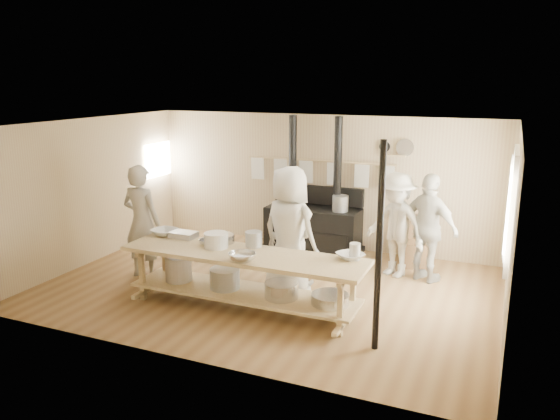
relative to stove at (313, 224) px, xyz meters
The scene contains 24 objects.
ground 2.18m from the stove, 89.82° to the right, with size 7.00×7.00×0.00m, color brown.
room_shell 2.39m from the stove, 89.82° to the right, with size 7.00×7.00×7.00m.
window_right 3.92m from the stove, 23.58° to the right, with size 0.09×1.50×1.65m.
left_opening 3.61m from the stove, behind, with size 0.00×0.90×0.90m.
stove is the anchor object (origin of this frame).
towel_rail 1.08m from the stove, 88.68° to the left, with size 3.00×0.04×0.47m.
back_wall_shelf 2.11m from the stove, 12.13° to the left, with size 0.63×0.14×0.32m.
prep_table 3.02m from the stove, 90.04° to the right, with size 3.60×0.90×0.85m.
support_post 4.11m from the stove, 59.33° to the right, with size 0.08×0.08×2.60m, color black.
cook_far_left 3.30m from the stove, 130.66° to the right, with size 0.70×0.46×1.92m, color beige.
cook_left 1.87m from the stove, 80.91° to the right, with size 0.73×0.57×1.51m, color beige.
cook_center 2.30m from the stove, 79.83° to the right, with size 0.98×0.64×2.01m, color beige.
cook_right 2.46m from the stove, 19.95° to the right, with size 1.06×0.44×1.80m, color beige.
cook_by_window 1.94m from the stove, 24.09° to the right, with size 1.15×0.66×1.78m, color beige.
chair 2.05m from the stove, ahead, with size 0.48×0.48×0.90m.
bowl_white_a 3.12m from the stove, 119.87° to the right, with size 0.40×0.40×0.10m, color silver.
bowl_steel_a 2.97m from the stove, 102.76° to the right, with size 0.27×0.27×0.08m, color silver.
bowl_white_b 3.10m from the stove, 60.93° to the right, with size 0.36×0.36×0.09m, color silver.
bowl_steel_b 3.37m from the stove, 87.16° to the right, with size 0.38×0.38×0.12m, color silver.
roasting_pan 2.97m from the stove, 113.99° to the right, with size 0.41×0.27×0.09m, color #B2B2B7.
mixing_bowl_large 2.77m from the stove, 101.00° to the right, with size 0.40×0.40×0.13m, color silver.
bucket_galv 2.72m from the stove, 89.53° to the right, with size 0.25×0.25×0.23m, color gray.
deep_bowl_enamel 3.01m from the stove, 99.02° to the right, with size 0.36×0.36×0.22m, color silver.
pitcher 3.14m from the stove, 59.92° to the right, with size 0.15×0.15×0.24m, color silver.
Camera 1 is at (3.38, -7.51, 3.27)m, focal length 35.00 mm.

